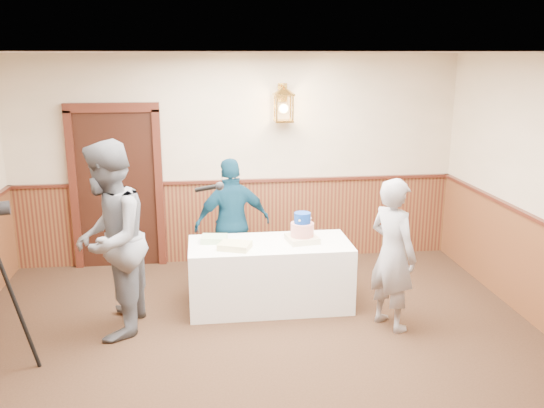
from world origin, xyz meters
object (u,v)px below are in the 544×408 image
at_px(sheet_cake_yellow, 235,246).
at_px(tiered_cake, 302,230).
at_px(assistant_p, 233,224).
at_px(interviewer, 109,240).
at_px(baker, 393,254).
at_px(display_table, 270,274).
at_px(sheet_cake_green, 214,239).

bearing_deg(sheet_cake_yellow, tiered_cake, 11.47).
relative_size(sheet_cake_yellow, assistant_p, 0.20).
bearing_deg(tiered_cake, interviewer, -167.45).
height_order(tiered_cake, assistant_p, assistant_p).
bearing_deg(sheet_cake_yellow, baker, -18.01).
bearing_deg(tiered_cake, baker, -39.21).
distance_m(display_table, baker, 1.43).
distance_m(tiered_cake, sheet_cake_yellow, 0.79).
bearing_deg(display_table, tiered_cake, 0.24).
bearing_deg(sheet_cake_green, baker, -23.59).
height_order(sheet_cake_green, assistant_p, assistant_p).
distance_m(tiered_cake, interviewer, 2.08).
height_order(tiered_cake, baker, baker).
height_order(baker, assistant_p, baker).
height_order(tiered_cake, sheet_cake_yellow, tiered_cake).
distance_m(sheet_cake_yellow, baker, 1.67).
bearing_deg(interviewer, sheet_cake_green, 124.17).
bearing_deg(assistant_p, sheet_cake_green, 52.34).
xyz_separation_m(tiered_cake, sheet_cake_green, (-0.98, 0.12, -0.10)).
bearing_deg(sheet_cake_green, tiered_cake, -6.71).
distance_m(sheet_cake_yellow, interviewer, 1.32).
bearing_deg(baker, display_table, 33.32).
xyz_separation_m(interviewer, assistant_p, (1.29, 1.09, -0.20)).
xyz_separation_m(tiered_cake, assistant_p, (-0.74, 0.63, -0.08)).
bearing_deg(display_table, interviewer, -164.86).
distance_m(sheet_cake_green, assistant_p, 0.57).
xyz_separation_m(sheet_cake_yellow, baker, (1.59, -0.52, 0.02)).
xyz_separation_m(sheet_cake_yellow, interviewer, (-1.27, -0.30, 0.21)).
height_order(tiered_cake, interviewer, interviewer).
relative_size(display_table, sheet_cake_yellow, 5.49).
height_order(sheet_cake_green, baker, baker).
bearing_deg(display_table, baker, -29.41).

